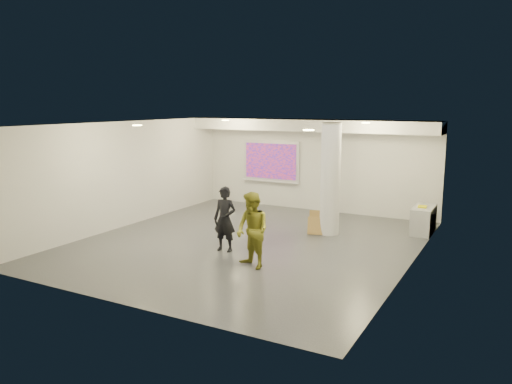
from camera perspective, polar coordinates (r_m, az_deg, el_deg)
The scene contains 20 objects.
floor at distance 12.75m, azimuth -0.86°, elevation -5.82°, with size 8.00×9.00×0.01m, color #36383D.
ceiling at distance 12.27m, azimuth -0.89°, elevation 7.78°, with size 8.00×9.00×0.01m, color white.
wall_back at distance 16.46m, azimuth 6.78°, elevation 3.08°, with size 8.00×0.01×3.00m, color silver.
wall_front at distance 8.84m, azimuth -15.24°, elevation -3.34°, with size 8.00×0.01×3.00m, color silver.
wall_left at distance 14.77m, azimuth -14.57°, elevation 2.01°, with size 0.01×9.00×3.00m, color silver.
wall_right at distance 11.07m, azimuth 17.53°, elevation -0.78°, with size 0.01×9.00×3.00m, color silver.
soffit_band at distance 15.84m, azimuth 6.15°, elevation 7.61°, with size 8.00×1.10×0.36m, color silver.
downlight_nw at distance 15.54m, azimuth -3.52°, elevation 8.19°, with size 0.22×0.22×0.02m, color #FFFA8A.
downlight_ne at distance 13.74m, azimuth 12.43°, elevation 7.72°, with size 0.22×0.22×0.02m, color #FFFA8A.
downlight_sw at distance 12.32m, azimuth -13.43°, elevation 7.42°, with size 0.22×0.22×0.02m, color #FFFA8A.
downlight_se at distance 9.96m, azimuth 6.03°, elevation 7.06°, with size 0.22×0.22×0.02m, color #FFFA8A.
column at distance 13.43m, azimuth 8.50°, elevation 1.44°, with size 0.52×0.52×3.00m, color silver.
projection_screen at distance 17.06m, azimuth 1.72°, elevation 3.48°, with size 2.10×0.13×1.42m.
credenza at distance 14.40m, azimuth 18.59°, elevation -3.01°, with size 0.52×1.24×0.72m, color #9C9EA1.
papers_stack at distance 14.31m, azimuth 18.47°, elevation -1.55°, with size 0.27×0.34×0.02m, color white.
postit_pad at distance 14.23m, azimuth 18.48°, elevation -1.60°, with size 0.23×0.31×0.03m, color yellow.
cardboard_back at distance 13.77m, azimuth 7.28°, elevation -3.37°, with size 0.56×0.05×0.62m, color olive.
cardboard_front at distance 13.59m, azimuth 6.84°, elevation -3.86°, with size 0.44×0.04×0.48m, color olive.
woman at distance 11.91m, azimuth -3.58°, elevation -3.12°, with size 0.57×0.37×1.56m, color black.
man at distance 10.68m, azimuth -0.42°, elevation -4.42°, with size 0.80×0.62×1.65m, color olive.
Camera 1 is at (5.97, -10.71, 3.51)m, focal length 35.00 mm.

